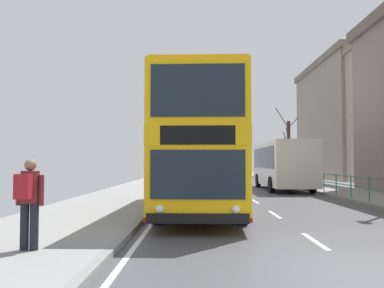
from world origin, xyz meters
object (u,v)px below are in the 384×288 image
(background_bus_far_lane, at_px, (282,164))
(background_building_01, at_px, (366,120))
(bare_tree_far_00, at_px, (289,149))
(double_decker_bus_main, at_px, (201,148))
(pedestrian_with_backpack, at_px, (29,197))

(background_bus_far_lane, distance_m, background_building_01, 23.98)
(background_bus_far_lane, bearing_deg, bare_tree_far_00, 75.57)
(background_bus_far_lane, bearing_deg, background_building_01, 55.06)
(double_decker_bus_main, distance_m, background_building_01, 37.08)
(double_decker_bus_main, relative_size, pedestrian_with_backpack, 6.29)
(double_decker_bus_main, bearing_deg, bare_tree_far_00, 70.63)
(double_decker_bus_main, bearing_deg, background_building_01, 59.13)
(pedestrian_with_backpack, bearing_deg, background_building_01, 60.35)
(double_decker_bus_main, distance_m, bare_tree_far_00, 25.56)
(background_bus_far_lane, xyz_separation_m, pedestrian_with_backpack, (-8.71, -19.68, -0.56))
(pedestrian_with_backpack, relative_size, background_building_01, 0.09)
(background_bus_far_lane, relative_size, background_building_01, 0.52)
(double_decker_bus_main, relative_size, bare_tree_far_00, 1.53)
(pedestrian_with_backpack, height_order, bare_tree_far_00, bare_tree_far_00)
(background_building_01, bearing_deg, background_bus_far_lane, -124.94)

